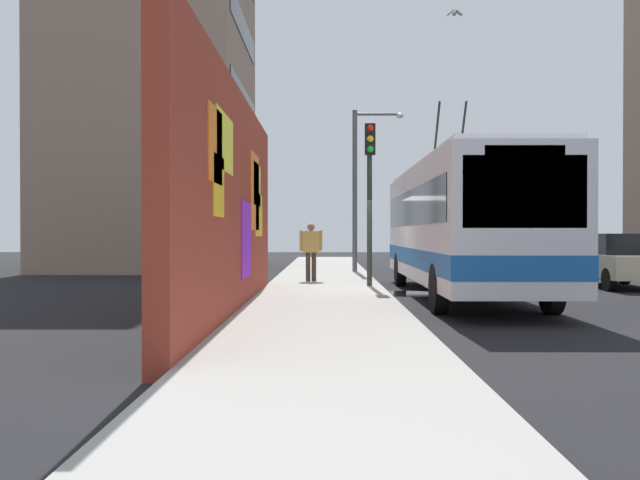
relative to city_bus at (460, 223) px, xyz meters
The scene contains 13 objects.
ground_plane 2.72m from the city_bus, 64.10° to the left, with size 80.00×80.00×0.00m, color black.
sidewalk_slab 3.93m from the city_bus, 75.58° to the left, with size 48.00×3.20×0.15m, color #9E9B93.
graffiti_wall 6.39m from the city_bus, 126.24° to the left, with size 12.68×0.32×4.37m.
building_far_left 19.82m from the city_bus, 37.37° to the left, with size 10.63×7.89×19.76m.
city_bus is the anchor object (origin of this frame).
parked_car_champagne 6.18m from the city_bus, 58.44° to the right, with size 4.11×1.77×1.58m.
parked_car_red 10.95m from the city_bus, 28.49° to the right, with size 4.50×1.87×1.58m.
parked_car_black 15.83m from the city_bus, 19.22° to the right, with size 4.21×1.89×1.58m.
pedestrian_midblock 5.37m from the city_bus, 45.36° to the left, with size 0.23×0.69×1.74m.
traffic_light 2.99m from the city_bus, 52.84° to the left, with size 0.49×0.28×4.43m.
street_lamp 9.52m from the city_bus, 12.46° to the left, with size 0.44×1.92×6.07m.
flying_pigeons 9.62m from the city_bus, ahead, with size 0.32×0.51×0.19m.
curbside_puddle 2.40m from the city_bus, 50.85° to the left, with size 1.84×1.84×0.00m, color black.
Camera 1 is at (-18.48, 1.54, 1.60)m, focal length 39.75 mm.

